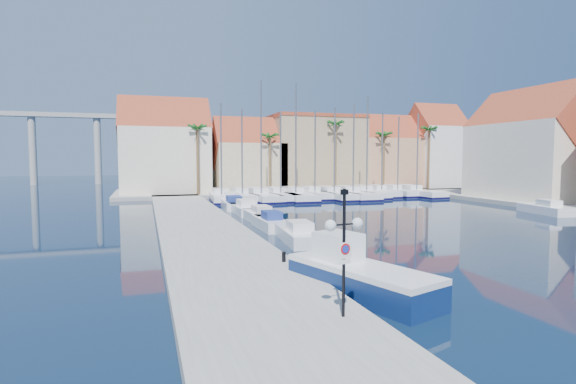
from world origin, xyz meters
The scene contains 37 objects.
ground centered at (0.00, 0.00, 0.00)m, with size 260.00×260.00×0.00m, color black.
quay_west centered at (-9.00, 13.50, 0.25)m, with size 6.00×77.00×0.50m, color gray.
shore_north centered at (10.00, 48.00, 0.25)m, with size 54.00×16.00×0.50m, color gray.
lamp_post centered at (-7.00, -6.54, 3.10)m, with size 1.33×0.53×3.95m.
bollard centered at (-6.60, 0.99, 0.74)m, with size 0.19×0.19×0.48m, color black.
fishing_boat centered at (-4.84, -3.16, 0.77)m, with size 4.19×6.94×2.31m.
motorboat_west_0 centered at (-3.46, 8.13, 0.51)m, with size 2.44×6.15×1.40m.
motorboat_west_1 centered at (-3.74, 13.79, 0.51)m, with size 1.74×5.38×1.40m.
motorboat_west_2 centered at (-3.52, 17.87, 0.51)m, with size 1.95×5.84×1.40m.
motorboat_west_3 centered at (-3.56, 23.64, 0.51)m, with size 2.27×6.84×1.40m.
motorboat_west_4 centered at (-3.84, 28.21, 0.51)m, with size 2.51×6.69×1.40m.
motorboat_west_5 centered at (-3.21, 33.12, 0.51)m, with size 2.09×6.17×1.40m.
motorboat_east_1 centered at (23.98, 14.54, 0.51)m, with size 2.80×6.02×1.40m.
sailboat_0 centered at (-3.88, 35.97, 0.58)m, with size 3.23×9.71×11.98m.
sailboat_1 centered at (-1.33, 36.21, 0.59)m, with size 3.10×9.10×11.37m.
sailboat_2 centered at (0.97, 35.82, 0.59)m, with size 3.65×11.43×14.84m.
sailboat_3 centered at (3.63, 36.19, 0.56)m, with size 2.96×11.05×11.23m.
sailboat_4 centered at (5.54, 35.74, 0.58)m, with size 3.65×12.05×14.75m.
sailboat_5 centered at (8.46, 36.57, 0.58)m, with size 3.01×9.58×11.43m.
sailboat_6 centered at (10.69, 35.46, 0.56)m, with size 3.47×11.50×11.87m.
sailboat_7 centered at (13.36, 35.37, 0.56)m, with size 3.19×11.95×12.34m.
sailboat_8 centered at (15.81, 36.16, 0.60)m, with size 2.69×10.19×13.63m.
sailboat_9 centered at (18.34, 36.49, 0.60)m, with size 2.38×8.39×11.54m.
sailboat_10 centered at (20.79, 36.42, 0.60)m, with size 2.60×8.29×11.07m.
sailboat_11 centered at (23.04, 35.35, 0.56)m, with size 3.71×11.06×11.46m.
building_0 centered at (-10.00, 47.00, 6.52)m, with size 12.30×9.00×13.50m.
building_1 centered at (2.00, 47.00, 5.30)m, with size 10.30×8.00×11.00m.
building_2 centered at (13.00, 48.00, 6.26)m, with size 14.20×10.20×11.50m.
building_3 centered at (25.00, 47.00, 5.86)m, with size 10.30×8.00×12.00m.
building_4 centered at (34.00, 46.00, 6.97)m, with size 8.30×8.00×14.00m.
building_6 centered at (32.00, 24.00, 6.52)m, with size 9.00×14.30×13.50m.
palm_0 centered at (-6.00, 42.00, 9.08)m, with size 2.60×2.60×10.15m.
palm_1 centered at (4.00, 42.00, 8.14)m, with size 2.60×2.60×9.15m.
palm_2 centered at (14.00, 42.00, 10.02)m, with size 2.60×2.60×11.15m.
palm_3 centered at (22.00, 42.00, 8.61)m, with size 2.60×2.60×9.65m.
palm_4 centered at (30.00, 42.00, 9.55)m, with size 2.60×2.60×10.65m.
viaduct centered at (-39.07, 82.00, 10.25)m, with size 48.00×2.20×14.45m.
Camera 1 is at (-12.73, -18.90, 5.39)m, focal length 28.00 mm.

